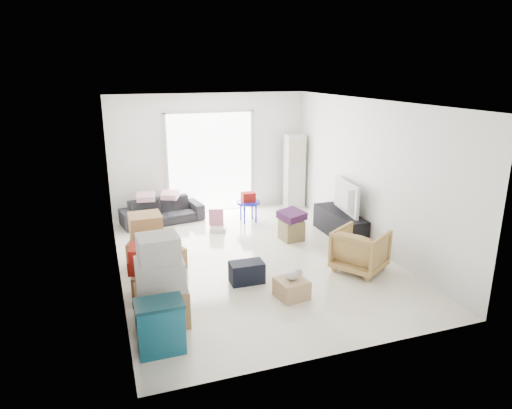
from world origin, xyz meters
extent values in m
cube|color=white|center=(0.00, 0.00, -0.12)|extent=(4.50, 6.00, 0.24)
cube|color=white|center=(0.00, 0.00, 2.82)|extent=(4.50, 6.00, 0.24)
cube|color=white|center=(0.00, 3.12, 1.35)|extent=(4.50, 0.24, 2.70)
cube|color=white|center=(0.00, -3.12, 1.35)|extent=(4.50, 0.24, 2.70)
cube|color=white|center=(-2.37, 0.00, 1.35)|extent=(0.24, 6.00, 2.70)
cube|color=white|center=(2.37, 0.00, 1.35)|extent=(0.24, 6.00, 2.70)
cube|color=white|center=(0.00, 2.98, 1.15)|extent=(2.00, 0.01, 2.30)
cube|color=silver|center=(-1.00, 2.97, 1.15)|extent=(0.06, 0.04, 2.30)
cube|color=silver|center=(1.00, 2.97, 1.15)|extent=(0.06, 0.04, 2.30)
cube|color=silver|center=(0.00, 2.97, 2.30)|extent=(2.10, 0.04, 0.06)
cube|color=silver|center=(1.95, 2.65, 0.88)|extent=(0.45, 0.30, 1.75)
cube|color=black|center=(2.00, 0.50, 0.25)|extent=(0.44, 1.48, 0.49)
imported|color=black|center=(2.00, 0.50, 0.56)|extent=(0.76, 1.16, 0.14)
imported|color=#26262B|center=(-1.22, 2.50, 0.34)|extent=(1.79, 0.79, 0.68)
cube|color=#F4B2C3|center=(-1.54, 2.55, 0.74)|extent=(0.43, 0.36, 0.12)
cube|color=#F4B2C3|center=(-1.03, 2.52, 0.74)|extent=(0.44, 0.41, 0.12)
imported|color=tan|center=(1.51, -1.05, 0.39)|extent=(1.01, 1.02, 0.78)
cube|color=#11546C|center=(-1.90, -2.25, 0.15)|extent=(0.54, 0.38, 0.30)
cube|color=#11546C|center=(-1.90, -2.25, 0.45)|extent=(0.54, 0.38, 0.30)
cube|color=#0C333D|center=(-1.90, -2.25, 0.62)|extent=(0.56, 0.39, 0.04)
cube|color=#A5754A|center=(-1.80, -1.63, 0.25)|extent=(0.68, 0.57, 0.50)
cube|color=beige|center=(-1.80, -1.63, 0.69)|extent=(0.63, 0.52, 0.39)
cube|color=beige|center=(-1.80, -1.63, 1.05)|extent=(0.52, 0.46, 0.33)
cube|color=#A5754A|center=(-1.80, -0.89, 0.22)|extent=(0.69, 0.69, 0.44)
cube|color=#A71714|center=(-1.80, -0.89, 0.54)|extent=(0.75, 0.58, 0.20)
cube|color=#A71714|center=(-1.80, -0.89, 0.73)|extent=(0.70, 0.51, 0.18)
cube|color=#A5754A|center=(-1.77, 0.34, 0.22)|extent=(0.72, 0.66, 0.43)
cube|color=#A5754A|center=(-1.77, 0.34, 0.66)|extent=(0.52, 0.52, 0.46)
cube|color=#A5754A|center=(-1.44, 0.06, 0.18)|extent=(0.55, 0.55, 0.35)
cube|color=black|center=(-0.39, -0.87, 0.17)|extent=(0.53, 0.33, 0.33)
cube|color=olive|center=(1.01, 0.61, 0.20)|extent=(0.44, 0.44, 0.39)
cube|color=#401B45|center=(1.01, 0.61, 0.46)|extent=(0.54, 0.54, 0.14)
cylinder|color=#161DBA|center=(0.56, 1.94, 0.43)|extent=(0.53, 0.53, 0.04)
cylinder|color=#161DBA|center=(0.69, 2.08, 0.21)|extent=(0.04, 0.04, 0.41)
cylinder|color=#161DBA|center=(0.43, 2.08, 0.21)|extent=(0.04, 0.04, 0.41)
cylinder|color=#161DBA|center=(0.43, 1.81, 0.21)|extent=(0.04, 0.04, 0.41)
cylinder|color=#161DBA|center=(0.69, 1.81, 0.21)|extent=(0.04, 0.04, 0.41)
cube|color=#A71714|center=(0.56, 1.94, 0.55)|extent=(0.28, 0.22, 0.20)
cube|color=silver|center=(-0.22, 1.57, 0.04)|extent=(0.40, 0.37, 0.08)
cube|color=#BE6686|center=(-0.22, 1.69, 0.26)|extent=(0.30, 0.13, 0.35)
cube|color=tan|center=(0.08, -1.54, 0.14)|extent=(0.48, 0.48, 0.28)
ellipsoid|color=#B2ADA8|center=(0.08, -1.54, 0.34)|extent=(0.21, 0.15, 0.11)
cube|color=red|center=(0.08, -1.54, 0.34)|extent=(0.14, 0.11, 0.03)
sphere|color=#B2ADA8|center=(0.20, -1.51, 0.36)|extent=(0.11, 0.11, 0.11)
camera|label=1|loc=(-2.38, -7.05, 3.21)|focal=32.00mm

